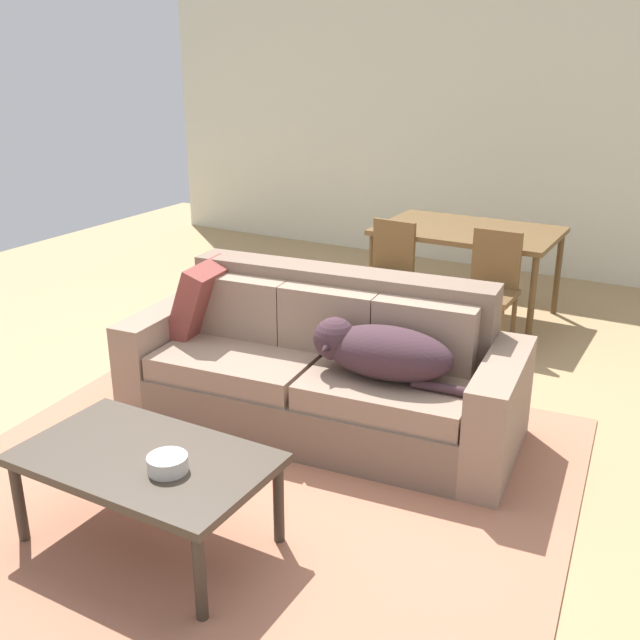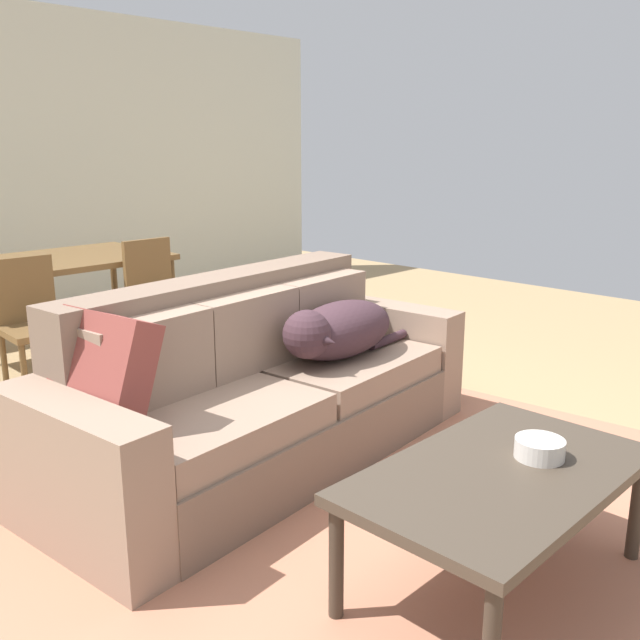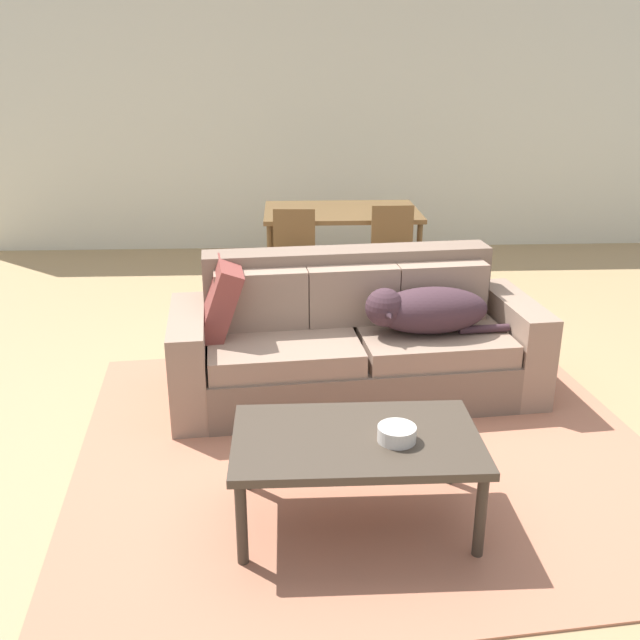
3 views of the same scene
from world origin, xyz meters
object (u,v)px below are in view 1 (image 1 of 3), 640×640
coffee_table (145,465)px  dining_table (468,236)px  dog_on_left_cushion (379,351)px  dining_chair_near_left (387,270)px  couch (323,371)px  throw_pillow_by_left_arm (202,299)px  dining_chair_near_right (490,286)px  bowl_on_coffee_table (168,464)px

coffee_table → dining_table: (0.21, 3.65, 0.27)m
dining_table → dog_on_left_cushion: bearing=-82.2°
coffee_table → dining_chair_near_left: bearing=94.5°
dining_chair_near_left → coffee_table: bearing=-82.0°
dog_on_left_cushion → couch: bearing=157.9°
dog_on_left_cushion → coffee_table: dog_on_left_cushion is taller
couch → dining_chair_near_left: couch is taller
throw_pillow_by_left_arm → dining_chair_near_left: size_ratio=0.54×
dining_chair_near_right → dining_table: bearing=122.1°
coffee_table → bowl_on_coffee_table: bowl_on_coffee_table is taller
dining_table → coffee_table: bearing=-93.3°
dog_on_left_cushion → bowl_on_coffee_table: dog_on_left_cushion is taller
bowl_on_coffee_table → dining_table: (0.04, 3.70, 0.19)m
couch → dining_chair_near_right: (0.49, 1.62, 0.15)m
couch → throw_pillow_by_left_arm: size_ratio=5.19×
dog_on_left_cushion → dining_table: dog_on_left_cushion is taller
couch → dining_chair_near_left: size_ratio=2.79×
couch → dining_table: couch is taller
dining_chair_near_right → coffee_table: bearing=-101.3°
dining_table → couch: bearing=-92.3°
dining_chair_near_left → dining_chair_near_right: (0.85, -0.05, 0.02)m
throw_pillow_by_left_arm → dining_chair_near_right: bearing=51.3°
coffee_table → dining_table: bearing=86.7°
bowl_on_coffee_table → dining_chair_near_left: (-0.42, 3.11, -0.01)m
bowl_on_coffee_table → throw_pillow_by_left_arm: bearing=122.5°
couch → dining_table: size_ratio=1.67×
coffee_table → couch: bearing=85.0°
bowl_on_coffee_table → dining_chair_near_left: size_ratio=0.20×
throw_pillow_by_left_arm → dining_table: bearing=67.9°
bowl_on_coffee_table → couch: bearing=92.1°
dining_table → dining_chair_near_right: 0.77m
throw_pillow_by_left_arm → dining_chair_near_left: 1.78m
couch → bowl_on_coffee_table: couch is taller
coffee_table → dining_chair_near_left: dining_chair_near_left is taller
throw_pillow_by_left_arm → dining_chair_near_right: (1.33, 1.66, -0.16)m
coffee_table → bowl_on_coffee_table: 0.20m
dog_on_left_cushion → dining_table: bearing=92.3°
coffee_table → dining_chair_near_right: dining_chair_near_right is taller
throw_pillow_by_left_arm → bowl_on_coffee_table: throw_pillow_by_left_arm is taller
dining_table → dining_chair_near_left: 0.77m
couch → throw_pillow_by_left_arm: 0.90m
dining_chair_near_left → dining_chair_near_right: 0.85m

